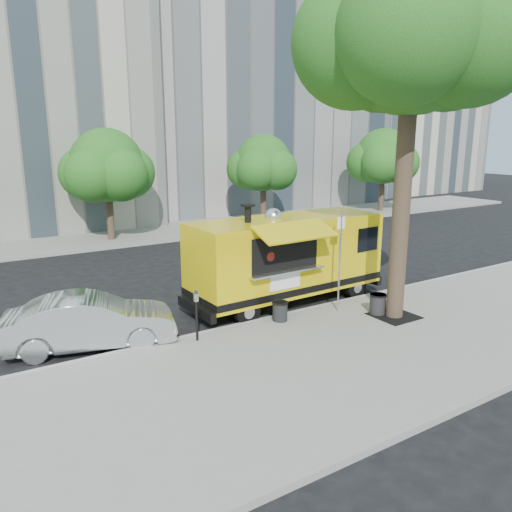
% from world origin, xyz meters
% --- Properties ---
extents(ground, '(120.00, 120.00, 0.00)m').
position_xyz_m(ground, '(0.00, 0.00, 0.00)').
color(ground, black).
rests_on(ground, ground).
extents(sidewalk, '(60.00, 6.00, 0.15)m').
position_xyz_m(sidewalk, '(0.00, -4.00, 0.07)').
color(sidewalk, gray).
rests_on(sidewalk, ground).
extents(curb, '(60.00, 0.14, 0.16)m').
position_xyz_m(curb, '(0.00, -0.93, 0.07)').
color(curb, '#999993').
rests_on(curb, ground).
extents(far_sidewalk, '(60.00, 5.00, 0.15)m').
position_xyz_m(far_sidewalk, '(0.00, 13.50, 0.07)').
color(far_sidewalk, gray).
rests_on(far_sidewalk, ground).
extents(building_mid, '(20.00, 14.00, 20.00)m').
position_xyz_m(building_mid, '(12.00, 23.00, 10.00)').
color(building_mid, gray).
rests_on(building_mid, ground).
extents(building_right, '(16.00, 12.00, 16.00)m').
position_xyz_m(building_right, '(30.00, 24.00, 8.00)').
color(building_right, beige).
rests_on(building_right, ground).
extents(street_tree, '(4.68, 4.68, 10.27)m').
position_xyz_m(street_tree, '(2.60, -2.80, 8.01)').
color(street_tree, '#33261C').
rests_on(street_tree, sidewalk).
extents(tree_well, '(1.20, 1.20, 0.02)m').
position_xyz_m(tree_well, '(2.60, -2.80, 0.15)').
color(tree_well, black).
rests_on(tree_well, sidewalk).
extents(far_tree_b, '(3.60, 3.60, 5.50)m').
position_xyz_m(far_tree_b, '(-1.00, 12.70, 3.83)').
color(far_tree_b, '#33261C').
rests_on(far_tree_b, far_sidewalk).
extents(far_tree_c, '(3.24, 3.24, 5.21)m').
position_xyz_m(far_tree_c, '(8.00, 12.40, 3.72)').
color(far_tree_c, '#33261C').
rests_on(far_tree_c, far_sidewalk).
extents(far_tree_d, '(3.78, 3.78, 5.64)m').
position_xyz_m(far_tree_d, '(18.00, 12.60, 3.89)').
color(far_tree_d, '#33261C').
rests_on(far_tree_d, far_sidewalk).
extents(sign_post, '(0.28, 0.06, 3.00)m').
position_xyz_m(sign_post, '(1.55, -1.55, 1.85)').
color(sign_post, silver).
rests_on(sign_post, sidewalk).
extents(parking_meter, '(0.11, 0.11, 1.33)m').
position_xyz_m(parking_meter, '(-3.00, -1.35, 0.98)').
color(parking_meter, black).
rests_on(parking_meter, sidewalk).
extents(food_truck, '(6.70, 3.21, 3.27)m').
position_xyz_m(food_truck, '(0.87, 0.17, 1.54)').
color(food_truck, '#DBBB0B').
rests_on(food_truck, ground).
extents(sedan, '(4.41, 2.52, 1.38)m').
position_xyz_m(sedan, '(-5.29, 0.00, 0.69)').
color(sedan, '#B7BBBF').
rests_on(sedan, ground).
extents(trash_bin_left, '(0.46, 0.46, 0.55)m').
position_xyz_m(trash_bin_left, '(-0.40, -1.32, 0.45)').
color(trash_bin_left, black).
rests_on(trash_bin_left, sidewalk).
extents(trash_bin_right, '(0.50, 0.50, 0.60)m').
position_xyz_m(trash_bin_right, '(2.32, -2.40, 0.47)').
color(trash_bin_right, black).
rests_on(trash_bin_right, sidewalk).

